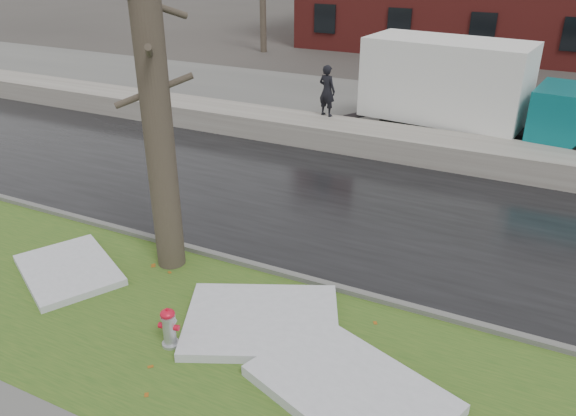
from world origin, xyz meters
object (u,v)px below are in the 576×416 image
at_px(fire_hydrant, 169,326).
at_px(worker, 327,91).
at_px(tree, 154,95).
at_px(box_truck, 477,92).

distance_m(fire_hydrant, worker, 11.21).
bearing_deg(tree, fire_hydrant, -53.51).
distance_m(tree, box_truck, 11.27).
bearing_deg(fire_hydrant, worker, 87.87).
xyz_separation_m(fire_hydrant, tree, (-1.56, 2.11, 3.10)).
relative_size(box_truck, worker, 5.88).
relative_size(fire_hydrant, box_truck, 0.07).
relative_size(tree, worker, 4.18).
distance_m(fire_hydrant, box_truck, 12.76).
bearing_deg(worker, box_truck, -147.37).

